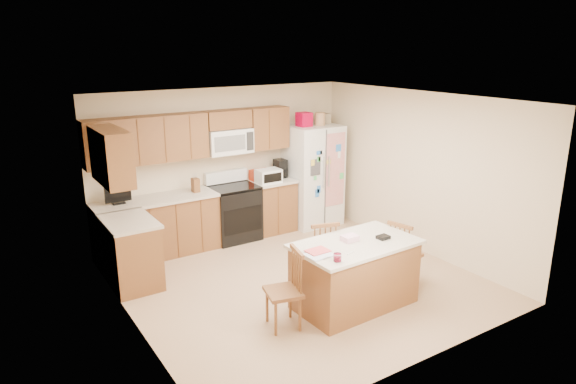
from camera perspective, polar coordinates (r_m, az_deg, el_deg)
ground at (r=7.24m, az=1.16°, el=-9.84°), size 4.50×4.50×0.00m
room_shell at (r=6.74m, az=1.22°, el=1.25°), size 4.60×4.60×2.52m
cabinetry at (r=7.99m, az=-11.95°, el=-0.63°), size 3.36×1.56×2.15m
stove at (r=8.62m, az=-6.04°, el=-2.19°), size 0.76×0.65×1.13m
refrigerator at (r=9.22m, az=2.78°, el=2.00°), size 0.90×0.79×2.04m
island at (r=6.50m, az=7.41°, el=-8.98°), size 1.57×0.95×0.93m
windsor_chair_left at (r=5.99m, az=-0.31°, el=-10.94°), size 0.47×0.49×0.94m
windsor_chair_back at (r=6.92m, az=3.70°, el=-7.05°), size 0.50×0.49×0.95m
windsor_chair_right at (r=7.15m, az=12.70°, el=-6.82°), size 0.46×0.47×0.91m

